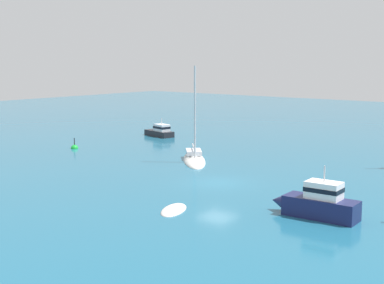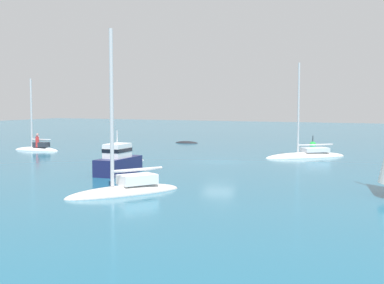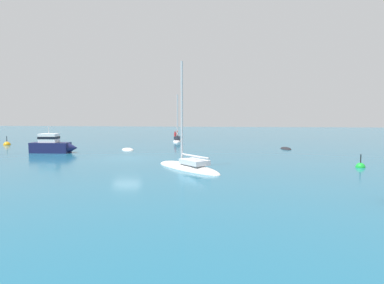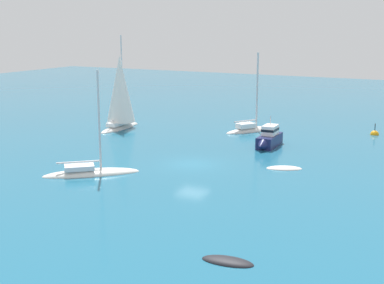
{
  "view_description": "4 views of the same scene",
  "coord_description": "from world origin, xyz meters",
  "px_view_note": "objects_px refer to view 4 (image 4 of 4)",
  "views": [
    {
      "loc": [
        -21.56,
        29.78,
        8.46
      ],
      "look_at": [
        5.43,
        -3.92,
        1.89
      ],
      "focal_mm": 50.59,
      "sensor_mm": 36.0,
      "label": 1
    },
    {
      "loc": [
        -38.99,
        -15.64,
        4.82
      ],
      "look_at": [
        5.64,
        4.9,
        1.02
      ],
      "focal_mm": 50.06,
      "sensor_mm": 36.0,
      "label": 2
    },
    {
      "loc": [
        9.77,
        -30.82,
        4.07
      ],
      "look_at": [
        6.51,
        -3.47,
        1.84
      ],
      "focal_mm": 32.39,
      "sensor_mm": 36.0,
      "label": 3
    },
    {
      "loc": [
        38.24,
        20.14,
        11.3
      ],
      "look_at": [
        -1.24,
        -0.7,
        1.56
      ],
      "focal_mm": 50.44,
      "sensor_mm": 36.0,
      "label": 4
    }
  ],
  "objects_px": {
    "tender": "(228,262)",
    "sloop": "(120,94)",
    "yacht": "(251,129)",
    "tender_1": "(284,169)",
    "channel_buoy": "(374,135)",
    "sailboat": "(91,173)",
    "motor_cruiser": "(269,139)"
  },
  "relations": [
    {
      "from": "tender",
      "to": "sloop",
      "type": "height_order",
      "value": "sloop"
    },
    {
      "from": "sailboat",
      "to": "motor_cruiser",
      "type": "bearing_deg",
      "value": 18.34
    },
    {
      "from": "motor_cruiser",
      "to": "sailboat",
      "type": "bearing_deg",
      "value": -32.24
    },
    {
      "from": "yacht",
      "to": "motor_cruiser",
      "type": "xyz_separation_m",
      "value": [
        6.39,
        4.33,
        0.6
      ]
    },
    {
      "from": "sloop",
      "to": "motor_cruiser",
      "type": "xyz_separation_m",
      "value": [
        1.36,
        17.87,
        -3.03
      ]
    },
    {
      "from": "tender_1",
      "to": "motor_cruiser",
      "type": "height_order",
      "value": "motor_cruiser"
    },
    {
      "from": "yacht",
      "to": "sloop",
      "type": "height_order",
      "value": "sloop"
    },
    {
      "from": "tender_1",
      "to": "sloop",
      "type": "distance_m",
      "value": 23.54
    },
    {
      "from": "sailboat",
      "to": "yacht",
      "type": "bearing_deg",
      "value": 36.41
    },
    {
      "from": "sloop",
      "to": "sailboat",
      "type": "distance_m",
      "value": 19.47
    },
    {
      "from": "tender_1",
      "to": "sailboat",
      "type": "relative_size",
      "value": 0.37
    },
    {
      "from": "sailboat",
      "to": "motor_cruiser",
      "type": "height_order",
      "value": "sailboat"
    },
    {
      "from": "tender_1",
      "to": "channel_buoy",
      "type": "height_order",
      "value": "channel_buoy"
    },
    {
      "from": "tender",
      "to": "sailboat",
      "type": "height_order",
      "value": "sailboat"
    },
    {
      "from": "tender_1",
      "to": "sailboat",
      "type": "height_order",
      "value": "sailboat"
    },
    {
      "from": "sloop",
      "to": "motor_cruiser",
      "type": "relative_size",
      "value": 2.13
    },
    {
      "from": "sloop",
      "to": "sailboat",
      "type": "xyz_separation_m",
      "value": [
        16.86,
        9.01,
        -3.71
      ]
    },
    {
      "from": "tender_1",
      "to": "sloop",
      "type": "xyz_separation_m",
      "value": [
        -8.27,
        -21.71,
        3.83
      ]
    },
    {
      "from": "tender",
      "to": "motor_cruiser",
      "type": "relative_size",
      "value": 0.55
    },
    {
      "from": "sailboat",
      "to": "channel_buoy",
      "type": "bearing_deg",
      "value": 15.52
    },
    {
      "from": "channel_buoy",
      "to": "sloop",
      "type": "bearing_deg",
      "value": -70.09
    },
    {
      "from": "yacht",
      "to": "motor_cruiser",
      "type": "distance_m",
      "value": 7.75
    },
    {
      "from": "tender",
      "to": "sailboat",
      "type": "relative_size",
      "value": 0.33
    },
    {
      "from": "yacht",
      "to": "tender_1",
      "type": "distance_m",
      "value": 15.61
    },
    {
      "from": "yacht",
      "to": "sloop",
      "type": "bearing_deg",
      "value": 141.88
    },
    {
      "from": "yacht",
      "to": "channel_buoy",
      "type": "height_order",
      "value": "yacht"
    },
    {
      "from": "sailboat",
      "to": "channel_buoy",
      "type": "height_order",
      "value": "sailboat"
    },
    {
      "from": "sailboat",
      "to": "channel_buoy",
      "type": "xyz_separation_m",
      "value": [
        -26.18,
        16.73,
        -0.11
      ]
    },
    {
      "from": "tender_1",
      "to": "channel_buoy",
      "type": "xyz_separation_m",
      "value": [
        -17.6,
        4.04,
        0.01
      ]
    },
    {
      "from": "tender_1",
      "to": "channel_buoy",
      "type": "distance_m",
      "value": 18.05
    },
    {
      "from": "tender",
      "to": "sloop",
      "type": "distance_m",
      "value": 36.37
    },
    {
      "from": "sloop",
      "to": "motor_cruiser",
      "type": "distance_m",
      "value": 18.18
    }
  ]
}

